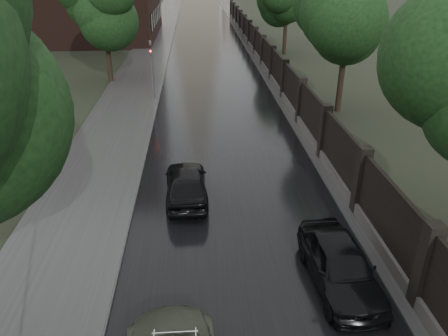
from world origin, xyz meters
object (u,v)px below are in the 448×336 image
at_px(tree_left_far, 103,12).
at_px(tree_right_c, 287,2).
at_px(car_right_near, 340,264).
at_px(traffic_light, 152,65).
at_px(tree_right_b, 347,30).
at_px(hatchback_left, 186,183).

height_order(tree_left_far, tree_right_c, tree_left_far).
bearing_deg(tree_right_c, car_right_near, -98.14).
bearing_deg(traffic_light, car_right_near, -69.92).
xyz_separation_m(tree_left_far, tree_right_c, (15.50, 10.00, -0.29)).
bearing_deg(tree_right_b, hatchback_left, -131.81).
relative_size(traffic_light, hatchback_left, 0.98).
distance_m(tree_left_far, tree_right_b, 17.45).
xyz_separation_m(tree_right_b, tree_right_c, (0.00, 18.00, 0.00)).
relative_size(tree_right_c, traffic_light, 1.75).
bearing_deg(traffic_light, tree_right_b, -14.24).
distance_m(tree_left_far, tree_right_c, 18.45).
distance_m(tree_left_far, traffic_light, 6.84).
distance_m(traffic_light, hatchback_left, 13.85).
xyz_separation_m(tree_left_far, car_right_near, (10.64, -23.99, -4.52)).
relative_size(tree_left_far, hatchback_left, 1.81).
bearing_deg(tree_right_c, traffic_light, -128.18).
relative_size(traffic_light, car_right_near, 0.95).
height_order(tree_left_far, hatchback_left, tree_left_far).
height_order(traffic_light, hatchback_left, traffic_light).
xyz_separation_m(tree_right_c, hatchback_left, (-9.43, -28.55, -4.25)).
relative_size(tree_left_far, car_right_near, 1.75).
xyz_separation_m(tree_right_b, traffic_light, (-11.80, 2.99, -2.55)).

